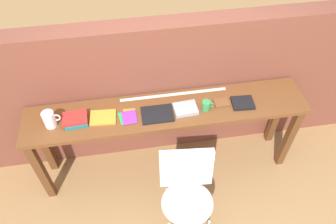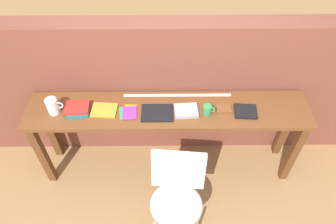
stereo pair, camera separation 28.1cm
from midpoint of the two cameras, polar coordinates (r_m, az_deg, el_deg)
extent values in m
plane|color=#9E7547|center=(3.41, -1.74, -13.38)|extent=(40.00, 40.00, 0.00)
cube|color=brown|center=(3.17, -3.66, 3.51)|extent=(6.00, 0.20, 1.54)
cube|color=brown|center=(2.88, -2.95, 0.05)|extent=(2.50, 0.44, 0.04)
cube|color=#5B341A|center=(3.29, -23.60, -9.61)|extent=(0.07, 0.07, 0.84)
cube|color=#5B341A|center=(3.40, 18.09, -4.50)|extent=(0.07, 0.07, 0.84)
cube|color=#5B341A|center=(3.47, -22.98, -5.17)|extent=(0.07, 0.07, 0.84)
cube|color=#5B341A|center=(3.57, 16.27, -0.48)|extent=(0.07, 0.07, 0.84)
ellipsoid|color=white|center=(2.84, 0.47, -15.70)|extent=(0.48, 0.46, 0.08)
cube|color=white|center=(2.72, 0.22, -9.90)|extent=(0.45, 0.15, 0.40)
cylinder|color=#B2B2B7|center=(3.13, -2.89, -15.22)|extent=(0.02, 0.02, 0.41)
cylinder|color=#B2B2B7|center=(3.14, 3.35, -14.87)|extent=(0.02, 0.02, 0.41)
cylinder|color=white|center=(2.91, -22.61, -1.34)|extent=(0.10, 0.10, 0.15)
cone|color=white|center=(2.83, -23.18, -0.66)|extent=(0.04, 0.03, 0.04)
torus|color=white|center=(2.88, -21.57, -1.08)|extent=(0.07, 0.01, 0.07)
cube|color=#19757A|center=(2.90, -18.39, -1.57)|extent=(0.20, 0.18, 0.03)
cube|color=red|center=(2.88, -18.62, -1.18)|extent=(0.21, 0.16, 0.03)
cube|color=gold|center=(2.87, -14.03, -1.09)|extent=(0.23, 0.18, 0.02)
cube|color=green|center=(2.84, -10.04, -1.07)|extent=(0.15, 0.16, 0.00)
cube|color=orange|center=(2.84, -9.59, -0.85)|extent=(0.12, 0.17, 0.00)
cube|color=purple|center=(2.83, -9.60, -1.07)|extent=(0.13, 0.16, 0.00)
cube|color=black|center=(2.82, -4.75, -0.53)|extent=(0.27, 0.20, 0.02)
cube|color=#9E9EA3|center=(2.84, 0.25, 0.41)|extent=(0.21, 0.17, 0.03)
cylinder|color=#338C4C|center=(2.83, 3.87, 1.00)|extent=(0.08, 0.08, 0.09)
torus|color=#338C4C|center=(2.84, 4.74, 1.10)|extent=(0.06, 0.01, 0.06)
cube|color=brown|center=(2.91, 6.59, 1.45)|extent=(0.13, 0.10, 0.02)
cube|color=black|center=(2.94, 10.24, 1.42)|extent=(0.20, 0.17, 0.03)
cube|color=silver|center=(2.98, -1.71, 2.94)|extent=(0.98, 0.03, 0.00)
camera|label=1|loc=(0.14, -92.87, -3.23)|focal=35.00mm
camera|label=2|loc=(0.14, 87.13, 3.23)|focal=35.00mm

